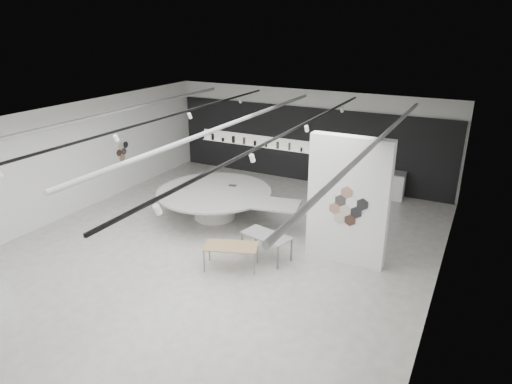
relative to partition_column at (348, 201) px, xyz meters
The scene contains 7 objects.
room 3.74m from the partition_column, 164.48° to the right, with size 12.02×14.02×3.82m.
back_wall_display 6.94m from the partition_column, 121.13° to the left, with size 11.80×0.27×3.10m.
partition_column is the anchor object (origin of this frame).
display_island 4.97m from the partition_column, 169.77° to the left, with size 5.45×4.56×1.00m.
sample_table_wood 3.41m from the partition_column, 144.94° to the right, with size 1.60×1.17×0.67m.
sample_table_stone 2.48m from the partition_column, 156.45° to the right, with size 1.52×1.01×0.72m.
kitchen_counter 5.67m from the partition_column, 92.77° to the left, with size 1.83×0.78×1.42m.
Camera 1 is at (6.55, -10.31, 6.40)m, focal length 32.00 mm.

